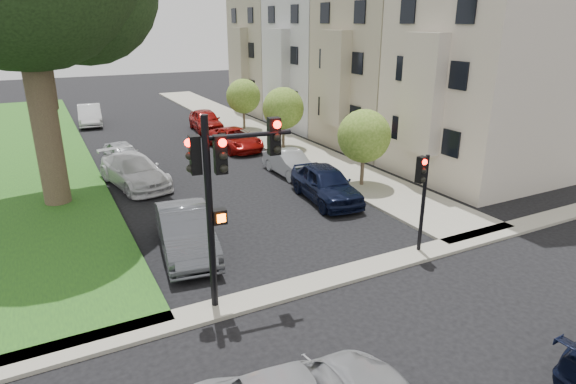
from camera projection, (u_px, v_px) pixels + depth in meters
name	position (u px, v px, depth m)	size (l,w,h in m)	color
ground	(370.00, 312.00, 13.51)	(140.00, 140.00, 0.00)	black
grass_strip	(16.00, 153.00, 29.62)	(8.00, 44.00, 0.12)	#224B1C
sidewalk_right	(251.00, 128.00, 36.49)	(3.50, 44.00, 0.12)	#AAA58E
sidewalk_cross	(332.00, 278.00, 15.16)	(60.00, 1.00, 0.12)	#AAA58E
house_a	(487.00, 38.00, 23.31)	(7.70, 7.55, 15.97)	beige
house_b	(388.00, 35.00, 29.58)	(7.70, 7.55, 15.97)	#BBB18F
house_c	(324.00, 33.00, 35.85)	(7.70, 7.55, 15.97)	#A0A0A0
house_d	(279.00, 31.00, 42.11)	(7.70, 7.55, 15.97)	#AE9F8A
small_tree_a	(364.00, 136.00, 22.91)	(2.55, 2.55, 3.83)	#44342D
small_tree_b	(283.00, 108.00, 29.99)	(2.61, 2.61, 3.91)	#44342D
small_tree_c	(243.00, 96.00, 35.41)	(2.53, 2.53, 3.79)	#44342D
traffic_signal_main	(223.00, 178.00, 12.64)	(2.71, 0.71, 5.53)	black
traffic_signal_secondary	(422.00, 187.00, 16.09)	(0.47, 0.38, 3.56)	black
car_parked_0	(326.00, 184.00, 21.67)	(1.90, 4.73, 1.61)	black
car_parked_1	(290.00, 163.00, 25.38)	(1.38, 3.95, 1.30)	#999BA0
car_parked_2	(235.00, 139.00, 30.55)	(2.21, 4.80, 1.33)	maroon
car_parked_3	(206.00, 120.00, 35.64)	(1.88, 4.67, 1.59)	maroon
car_parked_5	(186.00, 232.00, 16.72)	(1.70, 4.87, 1.60)	#3F4247
car_parked_6	(134.00, 171.00, 23.69)	(2.13, 5.25, 1.52)	silver
car_parked_7	(123.00, 154.00, 27.17)	(1.54, 3.82, 1.30)	#999BA0
car_parked_9	(90.00, 115.00, 37.77)	(1.66, 4.77, 1.57)	silver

